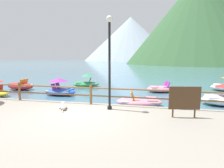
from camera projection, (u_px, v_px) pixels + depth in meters
ground_plane at (140, 68)px, 46.13m from camera, size 200.00×200.00×0.00m
promenade_dock at (50, 143)px, 5.29m from camera, size 28.00×8.00×0.40m
dock_railing at (91, 93)px, 8.81m from camera, size 23.92×0.12×0.95m
lamp_post at (109, 54)px, 7.69m from camera, size 0.28×0.28×3.97m
sign_board at (185, 99)px, 6.86m from camera, size 1.17×0.24×1.19m
dog_resting at (63, 106)px, 8.07m from camera, size 0.57×0.99×0.26m
pedal_boat_0 at (60, 89)px, 12.96m from camera, size 2.36×1.51×1.19m
pedal_boat_1 at (139, 101)px, 10.08m from camera, size 2.66×1.66×0.81m
pedal_boat_2 at (86, 83)px, 16.48m from camera, size 2.61×1.90×1.18m
pedal_boat_4 at (162, 89)px, 14.02m from camera, size 2.60×1.82×0.83m
pedal_boat_5 at (224, 98)px, 10.14m from camera, size 2.39×1.39×1.27m
pedal_boat_7 at (20, 86)px, 15.05m from camera, size 2.37×1.27×0.90m
cliff_headland at (191, 24)px, 70.48m from camera, size 52.49×52.49×32.78m
distant_peak at (130, 39)px, 131.17m from camera, size 65.92×65.92×30.73m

